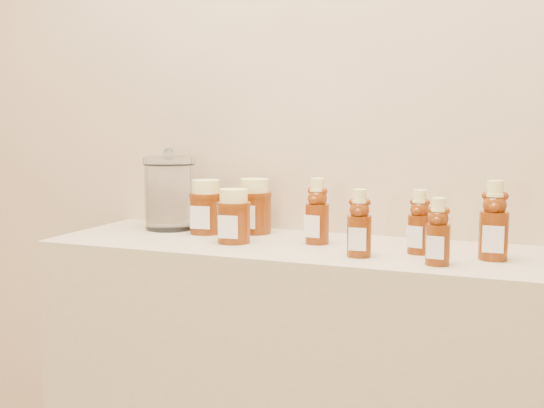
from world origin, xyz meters
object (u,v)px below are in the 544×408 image
at_px(bear_bottle_back_left, 317,207).
at_px(bear_bottle_front_left, 359,219).
at_px(glass_canister, 170,190).
at_px(honey_jar_left, 206,207).

height_order(bear_bottle_back_left, bear_bottle_front_left, bear_bottle_back_left).
relative_size(bear_bottle_front_left, glass_canister, 0.78).
distance_m(bear_bottle_back_left, honey_jar_left, 0.32).
relative_size(bear_bottle_back_left, honey_jar_left, 1.27).
bearing_deg(honey_jar_left, bear_bottle_back_left, -12.19).
distance_m(bear_bottle_front_left, glass_canister, 0.61).
relative_size(bear_bottle_back_left, glass_canister, 0.83).
bearing_deg(bear_bottle_front_left, bear_bottle_back_left, 133.07).
xyz_separation_m(bear_bottle_front_left, glass_canister, (-0.58, 0.17, 0.02)).
height_order(bear_bottle_front_left, honey_jar_left, bear_bottle_front_left).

